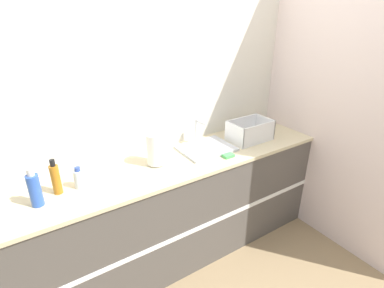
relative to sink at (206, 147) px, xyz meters
The scene contains 11 objects.
ground_plane 1.06m from the sink, 132.95° to the right, with size 12.00×12.00×0.00m, color #937A56.
wall_back 0.55m from the sink, 137.60° to the left, with size 4.99×0.06×2.60m.
wall_right 1.07m from the sink, ahead, with size 0.06×2.59×2.60m.
counter_cabinet 0.58m from the sink, behind, with size 2.62×0.61×0.93m.
sink is the anchor object (origin of this frame).
paper_towel_roll 0.49m from the sink, behind, with size 0.13×0.13×0.25m.
dish_rack 0.45m from the sink, ahead, with size 0.38×0.25×0.18m.
bottle_blue 1.33m from the sink, behind, with size 0.07×0.07×0.25m.
bottle_clear 1.06m from the sink, behind, with size 0.07×0.07×0.15m.
bottle_amber 1.20m from the sink, behind, with size 0.06×0.06×0.24m.
sponge 0.23m from the sink, 73.62° to the right, with size 0.09×0.06×0.02m.
Camera 1 is at (-1.05, -1.54, 2.04)m, focal length 28.00 mm.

